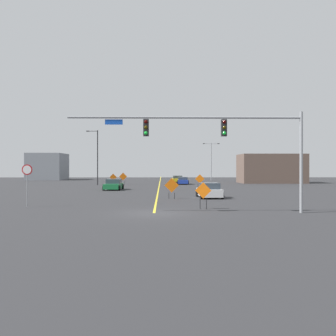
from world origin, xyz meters
TOP-DOWN VIEW (x-y plane):
  - ground at (0.00, 0.00)m, footprint 154.34×154.34m
  - road_centre_stripe at (0.00, 42.87)m, footprint 0.16×85.74m
  - traffic_signal_assembly at (4.10, -0.01)m, footprint 14.76×0.44m
  - stop_sign at (-9.27, 3.52)m, footprint 0.76×0.07m
  - street_lamp_far_right at (-10.13, 34.55)m, footprint 1.90×0.24m
  - street_lamp_far_left at (10.90, 52.03)m, footprint 3.56×0.24m
  - construction_sign_left_lane at (-5.87, 34.47)m, footprint 1.25×0.18m
  - construction_sign_right_lane at (3.34, 2.11)m, footprint 1.11×0.27m
  - construction_sign_median_near at (-7.16, 32.32)m, footprint 1.12×0.24m
  - construction_sign_right_shoulder at (1.36, 9.83)m, footprint 1.32×0.05m
  - construction_sign_median_far at (5.59, 25.25)m, footprint 1.27×0.14m
  - car_yellow_approaching at (3.38, 45.45)m, footprint 2.25×4.28m
  - car_green_passing at (-5.72, 22.57)m, footprint 2.30×4.03m
  - car_blue_mid at (3.99, 36.88)m, footprint 2.09×3.92m
  - car_white_far at (4.94, 10.89)m, footprint 2.26×3.91m
  - roadside_building_east at (20.50, 41.77)m, footprint 11.48×6.47m
  - roadside_building_west at (-25.90, 58.31)m, footprint 7.69×7.98m

SIDE VIEW (x-z plane):
  - ground at x=0.00m, z-range 0.00..0.00m
  - road_centre_stripe at x=0.00m, z-range 0.00..0.01m
  - car_blue_mid at x=3.99m, z-range -0.03..1.21m
  - car_yellow_approaching at x=3.38m, z-range -0.02..1.25m
  - car_green_passing at x=-5.72m, z-range -0.06..1.32m
  - car_white_far at x=4.94m, z-range -0.06..1.36m
  - construction_sign_right_shoulder at x=1.36m, z-range 0.22..2.11m
  - construction_sign_right_lane at x=3.34m, z-range 0.25..2.09m
  - construction_sign_median_near at x=-7.16m, z-range 0.26..2.15m
  - construction_sign_median_far at x=5.59m, z-range 0.24..2.17m
  - construction_sign_left_lane at x=-5.87m, z-range 0.27..2.27m
  - stop_sign at x=-9.27m, z-range 0.62..3.70m
  - roadside_building_east at x=20.50m, z-range 0.00..5.27m
  - roadside_building_west at x=-25.90m, z-range 0.00..6.05m
  - street_lamp_far_left at x=10.90m, z-range 0.75..8.82m
  - street_lamp_far_right at x=-10.13m, z-range 0.43..9.30m
  - traffic_signal_assembly at x=4.10m, z-range 1.73..8.11m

